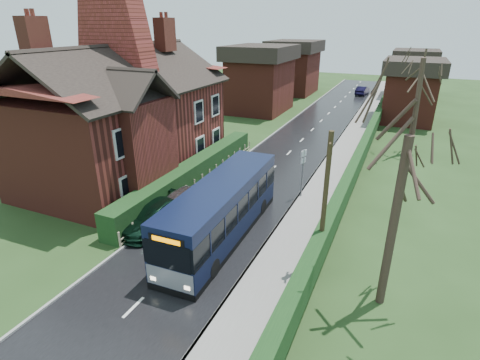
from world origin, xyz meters
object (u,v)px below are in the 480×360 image
at_px(car_silver, 181,203).
at_px(bus_stop_sign, 303,167).
at_px(car_green, 154,216).
at_px(telegraph_pole, 325,203).
at_px(bus, 222,211).
at_px(brick_house, 125,114).

xyz_separation_m(car_silver, bus_stop_sign, (5.50, 4.92, 1.30)).
height_order(car_silver, car_green, car_silver).
relative_size(car_green, telegraph_pole, 0.72).
bearing_deg(telegraph_pole, car_green, 172.65).
bearing_deg(car_silver, bus, -13.34).
relative_size(brick_house, car_silver, 3.34).
distance_m(brick_house, car_silver, 8.26).
bearing_deg(bus_stop_sign, telegraph_pole, -47.50).
bearing_deg(bus_stop_sign, car_green, -112.02).
relative_size(bus_stop_sign, telegraph_pole, 0.50).
bearing_deg(telegraph_pole, car_silver, 160.92).
height_order(car_green, telegraph_pole, telegraph_pole).
relative_size(car_green, bus_stop_sign, 1.43).
height_order(brick_house, car_green, brick_house).
xyz_separation_m(brick_house, car_silver, (6.44, -3.70, -3.63)).
height_order(bus, bus_stop_sign, bus_stop_sign).
xyz_separation_m(bus, car_green, (-3.70, -0.56, -0.82)).
distance_m(bus, bus_stop_sign, 6.53).
bearing_deg(brick_house, car_silver, -29.87).
xyz_separation_m(car_silver, telegraph_pole, (8.10, -1.58, 2.37)).
bearing_deg(car_green, telegraph_pole, 4.85).
height_order(bus, car_silver, bus).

